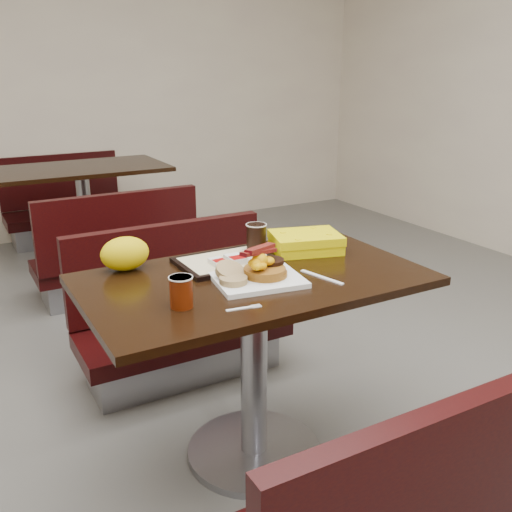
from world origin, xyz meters
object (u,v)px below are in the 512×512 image
table_near (254,370)px  knife (322,277)px  bench_far_n (66,200)px  tray (227,262)px  table_far (86,217)px  fork (239,309)px  hashbrown_sleeve_left (218,262)px  paper_bag (125,254)px  coffee_cup_near (181,292)px  clamshell (306,242)px  bench_near_s (377,486)px  bench_near_n (183,308)px  platter (258,280)px  bench_far_s (112,243)px  hashbrown_sleeve_right (236,259)px  pancake_stack (265,271)px  coffee_cup_far (256,237)px

table_near → knife: 0.45m
bench_far_n → tray: tray is taller
table_far → fork: size_ratio=10.55×
hashbrown_sleeve_left → paper_bag: size_ratio=0.38×
table_far → coffee_cup_near: 2.78m
coffee_cup_near → clamshell: (0.65, 0.28, -0.01)m
bench_near_s → hashbrown_sleeve_left: bearing=95.3°
coffee_cup_near → clamshell: 0.71m
knife → tray: tray is taller
coffee_cup_near → tray: bearing=44.5°
coffee_cup_near → paper_bag: (-0.05, 0.42, 0.01)m
table_near → bench_near_n: table_near is taller
platter → clamshell: size_ratio=1.10×
knife → paper_bag: size_ratio=1.06×
fork → paper_bag: size_ratio=0.64×
bench_far_s → hashbrown_sleeve_right: bearing=-90.3°
table_near → platter: 0.39m
bench_near_n → paper_bag: size_ratio=5.62×
clamshell → paper_bag: (-0.70, 0.13, 0.03)m
knife → fork: bearing=-88.8°
bench_near_s → knife: (0.20, 0.57, 0.39)m
bench_far_n → clamshell: size_ratio=3.74×
clamshell → hashbrown_sleeve_left: bearing=-161.7°
pancake_stack → coffee_cup_near: coffee_cup_near is taller
coffee_cup_far → hashbrown_sleeve_left: bearing=-159.6°
bench_far_s → clamshell: 1.83m
platter → hashbrown_sleeve_right: 0.19m
hashbrown_sleeve_right → table_far: bearing=89.1°
bench_near_n → knife: (0.20, -0.83, 0.39)m
table_far → bench_far_s: table_far is taller
bench_near_n → table_far: bearing=90.0°
bench_far_n → tray: bearing=-90.5°
coffee_cup_near → clamshell: size_ratio=0.37×
bench_near_s → clamshell: bearing=69.4°
platter → bench_near_n: bearing=97.2°
hashbrown_sleeve_left → paper_bag: paper_bag is taller
table_near → coffee_cup_near: 0.55m
coffee_cup_near → fork: bearing=-35.1°
tray → clamshell: 0.35m
bench_near_n → fork: (-0.18, -0.93, 0.39)m
table_near → hashbrown_sleeve_right: bearing=93.7°
bench_far_n → knife: (0.20, -3.43, 0.39)m
bench_near_s → coffee_cup_near: coffee_cup_near is taller
platter → fork: (-0.16, -0.17, -0.01)m
pancake_stack → platter: bearing=-168.9°
hashbrown_sleeve_right → paper_bag: bearing=155.7°
bench_far_n → coffee_cup_near: (-0.33, -3.43, 0.44)m
tray → coffee_cup_far: size_ratio=3.40×
coffee_cup_far → bench_far_n: bearing=92.4°
bench_near_s → bench_near_n: bearing=90.0°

